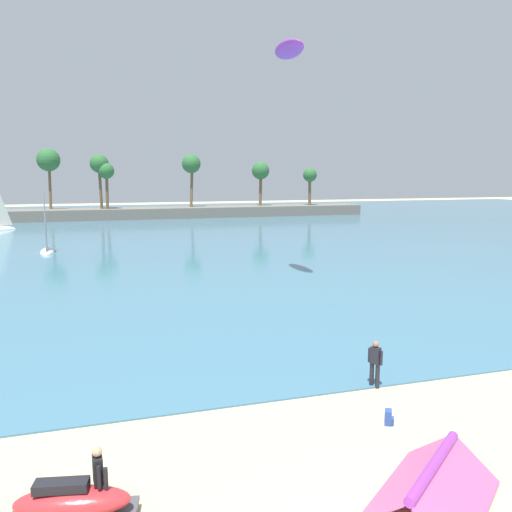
% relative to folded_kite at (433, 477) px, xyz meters
% --- Properties ---
extents(sea, '(220.00, 111.60, 0.06)m').
position_rel_folded_kite_xyz_m(sea, '(-2.91, 61.64, -0.63)').
color(sea, teal).
rests_on(sea, ground).
extents(palm_headland, '(81.67, 6.32, 11.46)m').
position_rel_folded_kite_xyz_m(palm_headland, '(-4.38, 77.51, 2.02)').
color(palm_headland, slate).
rests_on(palm_headland, ground).
extents(folded_kite, '(4.00, 3.79, 1.00)m').
position_rel_folded_kite_xyz_m(folded_kite, '(0.00, 0.00, 0.00)').
color(folded_kite, '#EA5693').
rests_on(folded_kite, ground).
extents(watercraft_on_trailer, '(2.74, 1.47, 1.28)m').
position_rel_folded_kite_xyz_m(watercraft_on_trailer, '(-7.65, 1.51, -0.14)').
color(watercraft_on_trailer, '#4C4C51').
rests_on(watercraft_on_trailer, ground).
extents(person_rigging_by_gear, '(0.23, 0.55, 1.67)m').
position_rel_folded_kite_xyz_m(person_rigging_by_gear, '(-7.10, 1.58, 0.24)').
color(person_rigging_by_gear, black).
rests_on(person_rigging_by_gear, ground).
extents(person_at_waterline, '(0.35, 0.48, 1.67)m').
position_rel_folded_kite_xyz_m(person_at_waterline, '(1.94, 5.95, 0.24)').
color(person_at_waterline, '#23232D').
rests_on(person_at_waterline, ground).
extents(backpack_by_trailer, '(0.37, 0.36, 0.44)m').
position_rel_folded_kite_xyz_m(backpack_by_trailer, '(1.01, 3.49, -0.45)').
color(backpack_by_trailer, '#2D4C9E').
rests_on(backpack_by_trailer, ground).
extents(sailboat_mid_bay, '(1.42, 4.17, 5.97)m').
position_rel_folded_kite_xyz_m(sailboat_mid_bay, '(-12.31, 41.54, -0.06)').
color(sailboat_mid_bay, white).
rests_on(sailboat_mid_bay, sea).
extents(kite_aloft_low_near_shore, '(1.56, 4.04, 1.18)m').
position_rel_folded_kite_xyz_m(kite_aloft_low_near_shore, '(4.91, 23.10, 14.53)').
color(kite_aloft_low_near_shore, purple).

